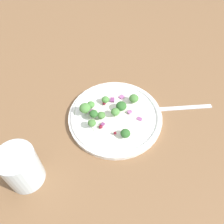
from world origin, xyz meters
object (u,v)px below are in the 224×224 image
object	(u,v)px
broccoli_floret_1	(83,108)
fork	(172,108)
plate	(112,116)
water_glass	(19,168)
broccoli_floret_2	(90,123)
broccoli_floret_0	(89,105)

from	to	relation	value
broccoli_floret_1	fork	size ratio (longest dim) A/B	0.16
plate	fork	world-z (taller)	plate
plate	fork	bearing A→B (deg)	102.35
fork	water_glass	size ratio (longest dim) A/B	1.86
broccoli_floret_2	water_glass	distance (cm)	18.83
plate	broccoli_floret_0	world-z (taller)	broccoli_floret_0
plate	broccoli_floret_1	xyz separation A→B (cm)	(-0.30, -7.38, 2.83)
fork	water_glass	xyz separation A→B (cm)	(20.41, -35.41, 4.77)
broccoli_floret_1	fork	bearing A→B (deg)	97.90
plate	water_glass	size ratio (longest dim) A/B	2.45
water_glass	broccoli_floret_2	bearing A→B (deg)	133.51
plate	broccoli_floret_1	world-z (taller)	broccoli_floret_1
broccoli_floret_1	fork	xyz separation A→B (cm)	(-3.31, 23.85, -3.44)
broccoli_floret_0	broccoli_floret_1	xyz separation A→B (cm)	(1.58, -1.34, 0.48)
broccoli_floret_2	broccoli_floret_1	bearing A→B (deg)	-154.14
plate	broccoli_floret_2	size ratio (longest dim) A/B	12.02
plate	broccoli_floret_0	distance (cm)	6.74
broccoli_floret_1	broccoli_floret_2	xyz separation A→B (cm)	(4.20, 2.04, -0.54)
plate	broccoli_floret_0	xyz separation A→B (cm)	(-1.87, -6.04, 2.35)
broccoli_floret_0	fork	xyz separation A→B (cm)	(-1.73, 22.51, -2.96)
broccoli_floret_0	broccoli_floret_2	xyz separation A→B (cm)	(5.78, 0.69, -0.06)
plate	broccoli_floret_0	bearing A→B (deg)	-107.24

